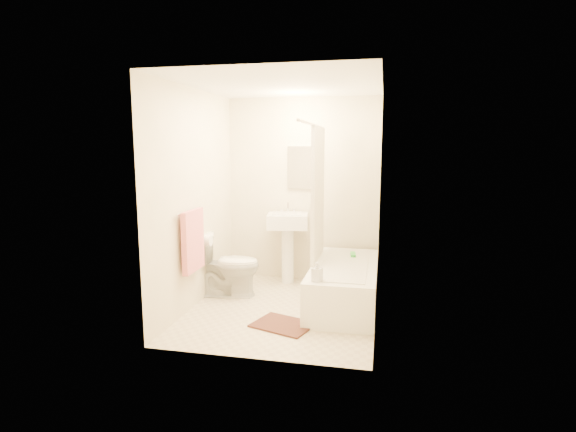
% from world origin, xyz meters
% --- Properties ---
extents(floor, '(2.40, 2.40, 0.00)m').
position_xyz_m(floor, '(0.00, 0.00, 0.00)').
color(floor, beige).
rests_on(floor, ground).
extents(ceiling, '(2.40, 2.40, 0.00)m').
position_xyz_m(ceiling, '(0.00, 0.00, 2.40)').
color(ceiling, white).
rests_on(ceiling, ground).
extents(wall_back, '(2.00, 0.02, 2.40)m').
position_xyz_m(wall_back, '(0.00, 1.20, 1.20)').
color(wall_back, beige).
rests_on(wall_back, ground).
extents(wall_left, '(0.02, 2.40, 2.40)m').
position_xyz_m(wall_left, '(-1.00, 0.00, 1.20)').
color(wall_left, beige).
rests_on(wall_left, ground).
extents(wall_right, '(0.02, 2.40, 2.40)m').
position_xyz_m(wall_right, '(1.00, 0.00, 1.20)').
color(wall_right, beige).
rests_on(wall_right, ground).
extents(mirror, '(0.40, 0.03, 0.55)m').
position_xyz_m(mirror, '(0.00, 1.18, 1.50)').
color(mirror, white).
rests_on(mirror, wall_back).
extents(curtain_rod, '(0.03, 1.70, 0.03)m').
position_xyz_m(curtain_rod, '(0.30, 0.10, 2.00)').
color(curtain_rod, silver).
rests_on(curtain_rod, wall_back).
extents(shower_curtain, '(0.04, 0.80, 1.55)m').
position_xyz_m(shower_curtain, '(0.30, 0.50, 1.22)').
color(shower_curtain, silver).
rests_on(shower_curtain, curtain_rod).
extents(towel_bar, '(0.02, 0.60, 0.02)m').
position_xyz_m(towel_bar, '(-0.96, -0.25, 1.10)').
color(towel_bar, silver).
rests_on(towel_bar, wall_left).
extents(towel, '(0.06, 0.45, 0.66)m').
position_xyz_m(towel, '(-0.93, -0.25, 0.78)').
color(towel, '#CC7266').
rests_on(towel, towel_bar).
extents(toilet_paper, '(0.11, 0.12, 0.12)m').
position_xyz_m(toilet_paper, '(-0.93, 0.12, 0.70)').
color(toilet_paper, white).
rests_on(toilet_paper, wall_left).
extents(toilet, '(0.81, 0.54, 0.74)m').
position_xyz_m(toilet, '(-0.75, 0.32, 0.37)').
color(toilet, white).
rests_on(toilet, floor).
extents(sink, '(0.57, 0.49, 1.00)m').
position_xyz_m(sink, '(-0.15, 0.95, 0.50)').
color(sink, white).
rests_on(sink, floor).
extents(bathtub, '(0.72, 1.64, 0.46)m').
position_xyz_m(bathtub, '(0.64, 0.30, 0.23)').
color(bathtub, white).
rests_on(bathtub, floor).
extents(bath_mat, '(0.68, 0.59, 0.02)m').
position_xyz_m(bath_mat, '(0.10, -0.46, 0.01)').
color(bath_mat, '#502C1F').
rests_on(bath_mat, floor).
extents(soap_bottle, '(0.11, 0.12, 0.19)m').
position_xyz_m(soap_bottle, '(0.43, -0.39, 0.56)').
color(soap_bottle, silver).
rests_on(soap_bottle, bathtub).
extents(scrub_brush, '(0.08, 0.20, 0.04)m').
position_xyz_m(scrub_brush, '(0.71, 0.70, 0.48)').
color(scrub_brush, green).
rests_on(scrub_brush, bathtub).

